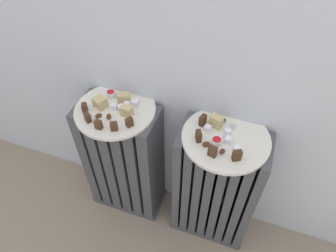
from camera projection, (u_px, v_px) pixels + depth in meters
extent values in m
cube|color=#47474C|center=(130.00, 195.00, 1.60)|extent=(0.34, 0.18, 0.03)
cube|color=#47474C|center=(96.00, 151.00, 1.40)|extent=(0.04, 0.18, 0.60)
cube|color=#47474C|center=(107.00, 154.00, 1.39)|extent=(0.04, 0.18, 0.60)
cube|color=#47474C|center=(118.00, 157.00, 1.38)|extent=(0.04, 0.18, 0.60)
cube|color=#47474C|center=(129.00, 161.00, 1.36)|extent=(0.04, 0.18, 0.60)
cube|color=#47474C|center=(141.00, 164.00, 1.35)|extent=(0.04, 0.18, 0.60)
cube|color=#47474C|center=(153.00, 168.00, 1.34)|extent=(0.04, 0.18, 0.60)
cube|color=#47474C|center=(208.00, 221.00, 1.50)|extent=(0.34, 0.18, 0.03)
cube|color=#47474C|center=(182.00, 176.00, 1.30)|extent=(0.03, 0.18, 0.60)
cube|color=#47474C|center=(191.00, 179.00, 1.29)|extent=(0.03, 0.18, 0.60)
cube|color=#47474C|center=(201.00, 182.00, 1.28)|extent=(0.03, 0.18, 0.60)
cube|color=#47474C|center=(211.00, 185.00, 1.27)|extent=(0.03, 0.18, 0.60)
cube|color=#47474C|center=(221.00, 188.00, 1.26)|extent=(0.03, 0.18, 0.60)
cube|color=#47474C|center=(231.00, 191.00, 1.25)|extent=(0.03, 0.18, 0.60)
cube|color=#47474C|center=(241.00, 194.00, 1.25)|extent=(0.03, 0.18, 0.60)
cube|color=#47474C|center=(251.00, 197.00, 1.24)|extent=(0.03, 0.18, 0.60)
cylinder|color=silver|center=(115.00, 110.00, 1.15)|extent=(0.31, 0.31, 0.01)
cylinder|color=silver|center=(226.00, 138.00, 1.05)|extent=(0.31, 0.31, 0.01)
cube|color=#472B19|center=(85.00, 108.00, 1.12)|extent=(0.03, 0.03, 0.04)
cube|color=#472B19|center=(88.00, 118.00, 1.08)|extent=(0.03, 0.03, 0.04)
cube|color=#472B19|center=(98.00, 125.00, 1.06)|extent=(0.03, 0.02, 0.04)
cube|color=#472B19|center=(114.00, 126.00, 1.05)|extent=(0.03, 0.03, 0.04)
cube|color=#472B19|center=(129.00, 122.00, 1.07)|extent=(0.03, 0.03, 0.04)
cube|color=tan|center=(124.00, 98.00, 1.16)|extent=(0.05, 0.05, 0.04)
cube|color=tan|center=(127.00, 111.00, 1.10)|extent=(0.04, 0.03, 0.04)
cube|color=tan|center=(100.00, 103.00, 1.14)|extent=(0.05, 0.05, 0.04)
cube|color=white|center=(135.00, 103.00, 1.15)|extent=(0.03, 0.03, 0.02)
cube|color=white|center=(114.00, 107.00, 1.13)|extent=(0.03, 0.03, 0.02)
cube|color=white|center=(127.00, 105.00, 1.14)|extent=(0.03, 0.03, 0.02)
cube|color=white|center=(121.00, 108.00, 1.13)|extent=(0.03, 0.03, 0.02)
ellipsoid|color=#4C2814|center=(99.00, 116.00, 1.11)|extent=(0.03, 0.03, 0.02)
ellipsoid|color=#4C2814|center=(109.00, 117.00, 1.10)|extent=(0.02, 0.03, 0.02)
cylinder|color=white|center=(111.00, 94.00, 1.18)|extent=(0.04, 0.04, 0.02)
cylinder|color=red|center=(111.00, 93.00, 1.18)|extent=(0.03, 0.03, 0.01)
cube|color=#472B19|center=(203.00, 120.00, 1.07)|extent=(0.02, 0.03, 0.04)
cube|color=#472B19|center=(199.00, 136.00, 1.02)|extent=(0.03, 0.03, 0.04)
cube|color=#472B19|center=(213.00, 151.00, 0.97)|extent=(0.03, 0.02, 0.04)
cube|color=#472B19|center=(237.00, 155.00, 0.96)|extent=(0.03, 0.03, 0.04)
cube|color=tan|center=(216.00, 121.00, 1.06)|extent=(0.05, 0.04, 0.05)
cube|color=white|center=(208.00, 128.00, 1.06)|extent=(0.03, 0.03, 0.02)
cube|color=white|center=(228.00, 132.00, 1.05)|extent=(0.03, 0.03, 0.02)
cube|color=white|center=(229.00, 140.00, 1.02)|extent=(0.03, 0.03, 0.02)
cube|color=white|center=(237.00, 149.00, 0.99)|extent=(0.03, 0.03, 0.02)
ellipsoid|color=#4C2814|center=(206.00, 144.00, 1.01)|extent=(0.03, 0.03, 0.01)
ellipsoid|color=#4C2814|center=(222.00, 151.00, 0.99)|extent=(0.02, 0.03, 0.01)
ellipsoid|color=#4C2814|center=(223.00, 120.00, 1.09)|extent=(0.03, 0.03, 0.02)
cylinder|color=white|center=(216.00, 141.00, 1.02)|extent=(0.04, 0.04, 0.02)
cylinder|color=red|center=(217.00, 140.00, 1.01)|extent=(0.03, 0.03, 0.01)
cube|color=#B7B7BC|center=(224.00, 136.00, 1.04)|extent=(0.03, 0.07, 0.00)
cube|color=#B7B7BC|center=(232.00, 127.00, 1.08)|extent=(0.03, 0.03, 0.00)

